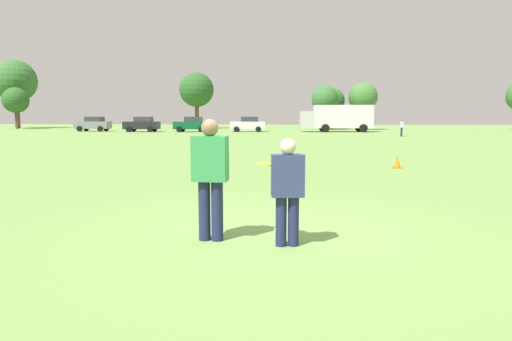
{
  "coord_description": "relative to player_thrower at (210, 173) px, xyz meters",
  "views": [
    {
      "loc": [
        0.36,
        -6.99,
        1.84
      ],
      "look_at": [
        -0.39,
        0.53,
        0.92
      ],
      "focal_mm": 31.25,
      "sensor_mm": 36.0,
      "label": 1
    }
  ],
  "objects": [
    {
      "name": "player_defender",
      "position": [
        1.14,
        -0.17,
        -0.16
      ],
      "size": [
        0.49,
        0.32,
        1.54
      ],
      "color": "#1E234C",
      "rests_on": "ground"
    },
    {
      "name": "frisbee",
      "position": [
        0.82,
        0.0,
        0.14
      ],
      "size": [
        0.27,
        0.27,
        0.06
      ],
      "color": "yellow"
    },
    {
      "name": "parked_car_center",
      "position": [
        -11.76,
        46.47,
        -0.09
      ],
      "size": [
        4.3,
        2.42,
        1.82
      ],
      "color": "#0C4C2D",
      "rests_on": "ground"
    },
    {
      "name": "player_thrower",
      "position": [
        0.0,
        0.0,
        0.0
      ],
      "size": [
        0.52,
        0.31,
        1.81
      ],
      "color": "#1E234C",
      "rests_on": "ground"
    },
    {
      "name": "tree_east_birch",
      "position": [
        4.62,
        56.92,
        3.19
      ],
      "size": [
        3.76,
        3.76,
        6.11
      ],
      "color": "brown",
      "rests_on": "ground"
    },
    {
      "name": "traffic_cone",
      "position": [
        4.76,
        9.89,
        -0.79
      ],
      "size": [
        0.32,
        0.32,
        0.48
      ],
      "color": "#D8590C",
      "rests_on": "ground"
    },
    {
      "name": "parked_car_mid_left",
      "position": [
        -17.86,
        46.14,
        -0.09
      ],
      "size": [
        4.3,
        2.42,
        1.82
      ],
      "color": "black",
      "rests_on": "ground"
    },
    {
      "name": "parked_car_mid_right",
      "position": [
        -5.04,
        47.38,
        -0.09
      ],
      "size": [
        4.3,
        2.42,
        1.82
      ],
      "color": "silver",
      "rests_on": "ground"
    },
    {
      "name": "box_truck",
      "position": [
        5.66,
        47.9,
        0.73
      ],
      "size": [
        8.63,
        3.35,
        3.18
      ],
      "color": "white",
      "rests_on": "ground"
    },
    {
      "name": "ground_plane",
      "position": [
        0.96,
        0.59,
        -1.02
      ],
      "size": [
        191.56,
        191.56,
        0.0
      ],
      "primitive_type": "plane",
      "color": "#6B9347"
    },
    {
      "name": "tree_center_elm",
      "position": [
        -14.78,
        61.92,
        4.9
      ],
      "size": [
        5.29,
        5.29,
        8.6
      ],
      "color": "brown",
      "rests_on": "ground"
    },
    {
      "name": "bystander_sideline_watcher",
      "position": [
        10.59,
        36.08,
        -0.11
      ],
      "size": [
        0.3,
        0.47,
        1.61
      ],
      "color": "#1E234C",
      "rests_on": "ground"
    },
    {
      "name": "tree_far_east_pine",
      "position": [
        9.92,
        57.85,
        3.51
      ],
      "size": [
        4.05,
        4.05,
        6.58
      ],
      "color": "brown",
      "rests_on": "ground"
    },
    {
      "name": "tree_west_oak",
      "position": [
        -43.91,
        61.12,
        6.39
      ],
      "size": [
        6.63,
        6.63,
        10.78
      ],
      "color": "brown",
      "rests_on": "ground"
    },
    {
      "name": "tree_east_oak",
      "position": [
        5.83,
        60.41,
        3.09
      ],
      "size": [
        3.67,
        3.67,
        5.97
      ],
      "color": "brown",
      "rests_on": "ground"
    },
    {
      "name": "tree_west_maple",
      "position": [
        -40.96,
        56.55,
        3.21
      ],
      "size": [
        3.78,
        3.78,
        6.15
      ],
      "color": "brown",
      "rests_on": "ground"
    },
    {
      "name": "parked_car_near_left",
      "position": [
        -24.6,
        47.32,
        -0.09
      ],
      "size": [
        4.3,
        2.42,
        1.82
      ],
      "color": "slate",
      "rests_on": "ground"
    }
  ]
}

